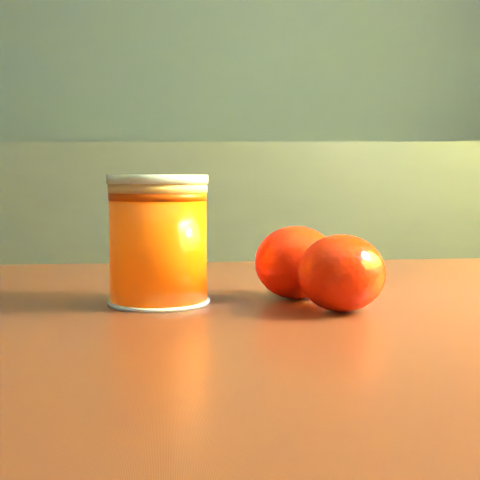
{
  "coord_description": "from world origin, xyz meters",
  "views": [
    {
      "loc": [
        0.67,
        -0.54,
        0.8
      ],
      "look_at": [
        0.65,
        0.03,
        0.75
      ],
      "focal_mm": 50.0,
      "sensor_mm": 36.0,
      "label": 1
    }
  ],
  "objects": [
    {
      "name": "juice_glass",
      "position": [
        0.58,
        0.02,
        0.75
      ],
      "size": [
        0.09,
        0.09,
        0.11
      ],
      "rotation": [
        0.0,
        0.0,
        -0.19
      ],
      "color": "#FF4A05",
      "rests_on": "table"
    },
    {
      "name": "kitchen_counter",
      "position": [
        0.0,
        1.45,
        0.45
      ],
      "size": [
        3.15,
        0.6,
        0.9
      ],
      "primitive_type": "cube",
      "color": "#434347",
      "rests_on": "ground"
    },
    {
      "name": "orange_back",
      "position": [
        0.74,
        -0.01,
        0.73
      ],
      "size": [
        0.08,
        0.08,
        0.06
      ],
      "primitive_type": "ellipsoid",
      "rotation": [
        0.0,
        0.0,
        -0.21
      ],
      "color": "#F42004",
      "rests_on": "table"
    },
    {
      "name": "table",
      "position": [
        0.77,
        0.01,
        0.61
      ],
      "size": [
        1.02,
        0.78,
        0.7
      ],
      "rotation": [
        0.0,
        0.0,
        0.15
      ],
      "color": "#5D2617",
      "rests_on": "ground"
    },
    {
      "name": "orange_front",
      "position": [
        0.7,
        0.05,
        0.73
      ],
      "size": [
        0.09,
        0.09,
        0.06
      ],
      "primitive_type": "ellipsoid",
      "rotation": [
        0.0,
        0.0,
        -0.19
      ],
      "color": "#F42004",
      "rests_on": "table"
    }
  ]
}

